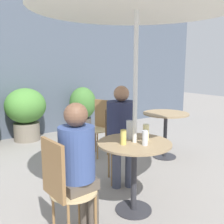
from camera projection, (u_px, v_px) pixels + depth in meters
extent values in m
plane|color=gray|center=(131.00, 212.00, 2.73)|extent=(20.00, 20.00, 0.00)
cube|color=#4C5666|center=(22.00, 65.00, 5.39)|extent=(10.00, 0.06, 3.00)
cylinder|color=#2D2D33|center=(133.00, 209.00, 2.77)|extent=(0.38, 0.38, 0.01)
cylinder|color=#2D2D33|center=(134.00, 177.00, 2.70)|extent=(0.06, 0.06, 0.71)
cylinder|color=#997F5B|center=(134.00, 143.00, 2.64)|extent=(0.75, 0.75, 0.02)
cylinder|color=#2D2D33|center=(164.00, 156.00, 4.37)|extent=(0.38, 0.38, 0.01)
cylinder|color=#2D2D33|center=(165.00, 135.00, 4.30)|extent=(0.06, 0.06, 0.71)
cylinder|color=#997F5B|center=(166.00, 114.00, 4.24)|extent=(0.74, 0.74, 0.02)
cylinder|color=tan|center=(120.00, 148.00, 3.39)|extent=(0.41, 0.41, 0.02)
cylinder|color=olive|center=(128.00, 161.00, 3.58)|extent=(0.02, 0.02, 0.44)
cylinder|color=olive|center=(109.00, 162.00, 3.53)|extent=(0.02, 0.02, 0.44)
cylinder|color=olive|center=(133.00, 168.00, 3.32)|extent=(0.02, 0.02, 0.44)
cylinder|color=olive|center=(112.00, 170.00, 3.28)|extent=(0.02, 0.02, 0.44)
cube|color=olive|center=(118.00, 127.00, 3.52)|extent=(0.33, 0.17, 0.47)
cylinder|color=tan|center=(74.00, 191.00, 2.24)|extent=(0.41, 0.41, 0.02)
cylinder|color=olive|center=(53.00, 214.00, 2.30)|extent=(0.02, 0.02, 0.44)
cylinder|color=olive|center=(79.00, 204.00, 2.46)|extent=(0.02, 0.02, 0.44)
cylinder|color=olive|center=(96.00, 217.00, 2.26)|extent=(0.02, 0.02, 0.44)
cube|color=olive|center=(53.00, 170.00, 2.08)|extent=(0.06, 0.35, 0.47)
cylinder|color=tan|center=(96.00, 130.00, 4.36)|extent=(0.41, 0.41, 0.02)
cylinder|color=olive|center=(108.00, 142.00, 4.42)|extent=(0.02, 0.02, 0.44)
cylinder|color=olive|center=(96.00, 140.00, 4.58)|extent=(0.02, 0.02, 0.44)
cylinder|color=olive|center=(97.00, 146.00, 4.21)|extent=(0.02, 0.02, 0.44)
cylinder|color=olive|center=(85.00, 143.00, 4.37)|extent=(0.02, 0.02, 0.44)
cube|color=olive|center=(103.00, 114.00, 4.46)|extent=(0.14, 0.34, 0.47)
cylinder|color=#42475B|center=(117.00, 171.00, 3.24)|extent=(0.11, 0.11, 0.43)
cylinder|color=#42475B|center=(130.00, 170.00, 3.27)|extent=(0.11, 0.11, 0.43)
cube|color=#42475B|center=(121.00, 145.00, 3.34)|extent=(0.43, 0.45, 0.11)
cylinder|color=#232847|center=(121.00, 121.00, 3.28)|extent=(0.37, 0.37, 0.50)
sphere|color=#9E7051|center=(121.00, 94.00, 3.22)|extent=(0.19, 0.19, 0.19)
cylinder|color=brown|center=(94.00, 213.00, 2.32)|extent=(0.09, 0.09, 0.43)
cylinder|color=brown|center=(85.00, 206.00, 2.43)|extent=(0.09, 0.09, 0.43)
cube|color=brown|center=(78.00, 184.00, 2.25)|extent=(0.31, 0.29, 0.09)
cylinder|color=#384C84|center=(77.00, 153.00, 2.21)|extent=(0.31, 0.31, 0.46)
sphere|color=brown|center=(76.00, 115.00, 2.15)|extent=(0.20, 0.20, 0.20)
cylinder|color=silver|center=(145.00, 138.00, 2.52)|extent=(0.06, 0.06, 0.15)
cylinder|color=beige|center=(146.00, 132.00, 2.68)|extent=(0.06, 0.06, 0.17)
cylinder|color=silver|center=(130.00, 130.00, 2.74)|extent=(0.07, 0.07, 0.20)
cylinder|color=#DBC65B|center=(123.00, 137.00, 2.55)|extent=(0.06, 0.06, 0.15)
cylinder|color=slate|center=(27.00, 131.00, 5.31)|extent=(0.51, 0.51, 0.36)
ellipsoid|color=#4C8938|center=(25.00, 106.00, 5.22)|extent=(0.80, 0.80, 0.70)
cylinder|color=#47423D|center=(83.00, 125.00, 6.01)|extent=(0.37, 0.37, 0.30)
ellipsoid|color=#427533|center=(83.00, 103.00, 5.92)|extent=(0.60, 0.60, 0.72)
cylinder|color=silver|center=(135.00, 103.00, 2.56)|extent=(0.04, 0.04, 2.29)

